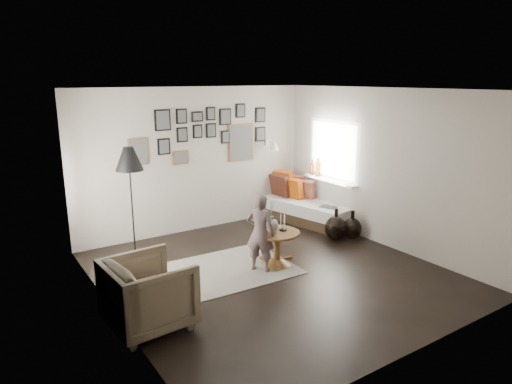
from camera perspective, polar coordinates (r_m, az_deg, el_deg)
ground at (r=6.71m, az=2.03°, el=-10.08°), size 4.80×4.80×0.00m
wall_back at (r=8.32m, az=-7.56°, el=3.96°), size 4.50×0.00×4.50m
wall_front at (r=4.64m, az=19.74°, el=-4.99°), size 4.50×0.00×4.50m
wall_left at (r=5.35m, az=-17.89°, el=-2.34°), size 0.00×4.80×4.80m
wall_right at (r=7.80m, az=15.72°, el=2.86°), size 0.00×4.80×4.80m
ceiling at (r=6.13m, az=2.25°, el=12.69°), size 4.80×4.80×0.00m
door_left at (r=6.54m, az=-20.52°, el=-1.88°), size 0.00×2.14×2.14m
window_right at (r=8.73m, az=8.61°, el=1.94°), size 0.15×1.32×1.30m
gallery_wall at (r=8.37m, az=-5.82°, el=7.13°), size 2.74×0.03×1.08m
wall_sconce at (r=8.86m, az=2.26°, el=5.75°), size 0.18×0.36×0.16m
rug at (r=6.78m, az=-4.16°, el=-9.79°), size 2.09×1.50×0.01m
pedestal_table at (r=6.90m, az=2.62°, el=-7.20°), size 0.67×0.67×0.53m
vase at (r=6.73m, az=2.01°, el=-3.87°), size 0.19×0.19×0.48m
candles at (r=6.83m, az=3.41°, el=-3.85°), size 0.11×0.11×0.25m
daybed at (r=9.01m, az=6.25°, el=-1.79°), size 1.21×2.03×0.93m
magazine_on_daybed at (r=8.51m, az=9.03°, el=-1.84°), size 0.30×0.34×0.02m
armchair at (r=5.37m, az=-13.28°, el=-12.23°), size 0.94×0.92×0.81m
armchair_cushion at (r=5.38m, az=-13.52°, el=-11.31°), size 0.38×0.39×0.17m
floor_lamp at (r=7.00m, az=-15.57°, el=3.50°), size 0.41×0.41×1.77m
magazine_basket at (r=5.37m, az=-12.76°, el=-14.42°), size 0.46×0.46×0.44m
demijohn_large at (r=8.04m, az=9.93°, el=-4.45°), size 0.38×0.38×0.57m
demijohn_small at (r=8.16m, az=11.92°, el=-4.47°), size 0.33×0.33×0.51m
child at (r=6.58m, az=0.52°, el=-5.12°), size 0.48×0.51×1.17m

